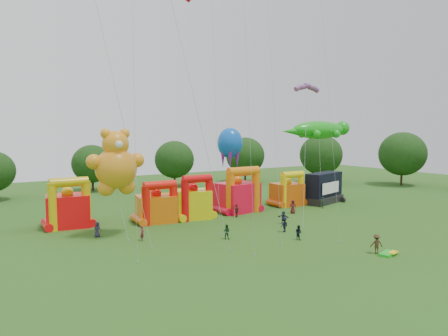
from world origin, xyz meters
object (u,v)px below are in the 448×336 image
octopus_kite (232,177)px  spectator_0 (97,229)px  stage_trailer (324,188)px  gecko_kite (320,150)px  teddy_bear_kite (116,168)px  spectator_4 (237,211)px  bouncy_castle_2 (194,202)px  bouncy_castle_0 (68,208)px

octopus_kite → spectator_0: 21.96m
octopus_kite → stage_trailer: bearing=-10.4°
gecko_kite → octopus_kite: size_ratio=1.19×
gecko_kite → spectator_0: gecko_kite is taller
teddy_bear_kite → spectator_4: 17.94m
spectator_4 → gecko_kite: bearing=160.2°
bouncy_castle_2 → spectator_4: (5.33, -2.26, -1.40)m
teddy_bear_kite → octopus_kite: size_ratio=0.98×
bouncy_castle_2 → spectator_0: (-13.29, -2.95, -1.44)m
bouncy_castle_2 → teddy_bear_kite: (-11.23, -3.74, 5.34)m
bouncy_castle_0 → gecko_kite: bearing=-3.5°
teddy_bear_kite → gecko_kite: gecko_kite is taller
stage_trailer → octopus_kite: octopus_kite is taller
spectator_4 → bouncy_castle_0: bearing=-45.5°
stage_trailer → octopus_kite: size_ratio=0.66×
bouncy_castle_2 → octopus_kite: 8.42m
teddy_bear_kite → spectator_0: size_ratio=7.17×
stage_trailer → spectator_4: 18.29m
octopus_kite → spectator_4: bearing=-114.7°
bouncy_castle_0 → spectator_0: bouncy_castle_0 is taller
gecko_kite → teddy_bear_kite: bearing=-172.2°
spectator_0 → spectator_4: size_ratio=0.95×
stage_trailer → gecko_kite: bearing=84.9°
bouncy_castle_2 → octopus_kite: (7.57, 2.63, 2.56)m
teddy_bear_kite → bouncy_castle_2: bearing=18.4°
octopus_kite → spectator_4: 6.68m
stage_trailer → spectator_0: size_ratio=4.84×
octopus_kite → spectator_0: (-20.86, -5.58, -4.00)m
bouncy_castle_0 → spectator_4: bearing=-15.5°
gecko_kite → spectator_0: 37.87m
stage_trailer → gecko_kite: 6.35m
octopus_kite → spectator_4: size_ratio=6.96×
bouncy_castle_2 → stage_trailer: size_ratio=0.73×
bouncy_castle_0 → spectator_0: bearing=-73.5°
gecko_kite → spectator_0: bearing=-173.8°
spectator_0 → bouncy_castle_0: bearing=85.4°
teddy_bear_kite → gecko_kite: (34.80, 4.77, 0.97)m
stage_trailer → spectator_4: bearing=-173.8°
bouncy_castle_2 → spectator_0: bearing=-167.5°
teddy_bear_kite → stage_trailer: bearing=5.7°
bouncy_castle_0 → teddy_bear_kite: size_ratio=0.52×
bouncy_castle_0 → bouncy_castle_2: size_ratio=1.04×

